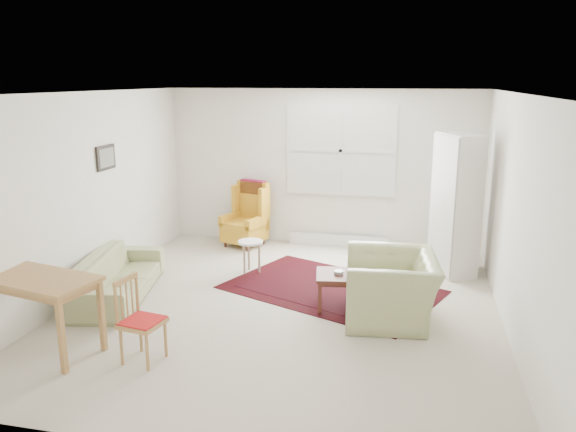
% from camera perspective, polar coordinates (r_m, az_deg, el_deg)
% --- Properties ---
extents(room, '(5.04, 5.54, 2.51)m').
position_cam_1_polar(room, '(6.57, -0.01, 1.56)').
color(room, beige).
rests_on(room, ground).
extents(rug, '(3.03, 2.53, 0.03)m').
position_cam_1_polar(rug, '(7.31, 4.41, -7.38)').
color(rug, black).
rests_on(rug, ground).
extents(sofa, '(1.08, 1.95, 0.74)m').
position_cam_1_polar(sofa, '(7.30, -16.93, -5.02)').
color(sofa, tan).
rests_on(sofa, ground).
extents(armchair, '(1.11, 1.24, 0.89)m').
position_cam_1_polar(armchair, '(6.43, 10.45, -6.53)').
color(armchair, tan).
rests_on(armchair, ground).
extents(wingback_chair, '(0.77, 0.79, 1.04)m').
position_cam_1_polar(wingback_chair, '(9.06, -4.49, 0.17)').
color(wingback_chair, gold).
rests_on(wingback_chair, ground).
extents(coffee_table, '(0.59, 0.59, 0.42)m').
position_cam_1_polar(coffee_table, '(6.72, 5.13, -7.53)').
color(coffee_table, '#481E16').
rests_on(coffee_table, ground).
extents(stool, '(0.35, 0.35, 0.46)m').
position_cam_1_polar(stool, '(7.87, -3.81, -4.13)').
color(stool, white).
rests_on(stool, ground).
extents(cabinet, '(0.67, 0.87, 1.94)m').
position_cam_1_polar(cabinet, '(8.03, 16.71, 1.12)').
color(cabinet, silver).
rests_on(cabinet, ground).
extents(desk, '(1.33, 0.86, 0.78)m').
position_cam_1_polar(desk, '(6.15, -23.94, -9.03)').
color(desk, '#AD7F46').
rests_on(desk, ground).
extents(desk_chair, '(0.42, 0.42, 0.83)m').
position_cam_1_polar(desk_chair, '(5.59, -14.58, -10.24)').
color(desk_chair, '#AD7F46').
rests_on(desk_chair, ground).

